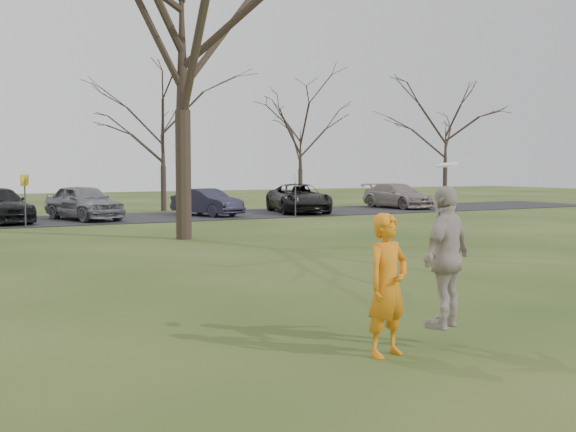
{
  "coord_description": "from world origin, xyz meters",
  "views": [
    {
      "loc": [
        -5.61,
        -6.52,
        2.33
      ],
      "look_at": [
        0.0,
        4.0,
        1.5
      ],
      "focal_mm": 43.15,
      "sensor_mm": 36.0,
      "label": 1
    }
  ],
  "objects_px": {
    "car_4": "(84,202)",
    "player_defender": "(388,285)",
    "car_7": "(398,196)",
    "car_5": "(207,202)",
    "big_tree": "(182,22)",
    "catching_play": "(446,257)",
    "car_6": "(299,198)"
  },
  "relations": [
    {
      "from": "car_4",
      "to": "player_defender",
      "type": "bearing_deg",
      "value": -109.69
    },
    {
      "from": "player_defender",
      "to": "car_7",
      "type": "bearing_deg",
      "value": 40.8
    },
    {
      "from": "car_5",
      "to": "big_tree",
      "type": "distance_m",
      "value": 12.24
    },
    {
      "from": "catching_play",
      "to": "big_tree",
      "type": "relative_size",
      "value": 0.15
    },
    {
      "from": "car_5",
      "to": "catching_play",
      "type": "xyz_separation_m",
      "value": [
        -6.11,
        -24.08,
        0.49
      ]
    },
    {
      "from": "car_6",
      "to": "catching_play",
      "type": "height_order",
      "value": "catching_play"
    },
    {
      "from": "player_defender",
      "to": "car_6",
      "type": "relative_size",
      "value": 0.33
    },
    {
      "from": "car_4",
      "to": "big_tree",
      "type": "height_order",
      "value": "big_tree"
    },
    {
      "from": "car_5",
      "to": "catching_play",
      "type": "distance_m",
      "value": 24.85
    },
    {
      "from": "big_tree",
      "to": "catching_play",
      "type": "bearing_deg",
      "value": -96.22
    },
    {
      "from": "player_defender",
      "to": "car_5",
      "type": "xyz_separation_m",
      "value": [
        7.07,
        24.11,
        -0.2
      ]
    },
    {
      "from": "car_5",
      "to": "car_6",
      "type": "bearing_deg",
      "value": -20.5
    },
    {
      "from": "player_defender",
      "to": "car_5",
      "type": "bearing_deg",
      "value": 61.8
    },
    {
      "from": "car_4",
      "to": "car_7",
      "type": "distance_m",
      "value": 17.72
    },
    {
      "from": "car_5",
      "to": "car_6",
      "type": "distance_m",
      "value": 4.99
    },
    {
      "from": "car_6",
      "to": "car_7",
      "type": "distance_m",
      "value": 7.02
    },
    {
      "from": "car_4",
      "to": "car_7",
      "type": "xyz_separation_m",
      "value": [
        17.71,
        0.72,
        -0.08
      ]
    },
    {
      "from": "big_tree",
      "to": "car_5",
      "type": "bearing_deg",
      "value": 64.48
    },
    {
      "from": "player_defender",
      "to": "car_7",
      "type": "height_order",
      "value": "player_defender"
    },
    {
      "from": "player_defender",
      "to": "car_7",
      "type": "relative_size",
      "value": 0.37
    },
    {
      "from": "car_5",
      "to": "big_tree",
      "type": "height_order",
      "value": "big_tree"
    },
    {
      "from": "car_4",
      "to": "car_6",
      "type": "height_order",
      "value": "car_4"
    },
    {
      "from": "player_defender",
      "to": "big_tree",
      "type": "xyz_separation_m",
      "value": [
        2.55,
        14.64,
        6.11
      ]
    },
    {
      "from": "car_5",
      "to": "car_7",
      "type": "distance_m",
      "value": 11.98
    },
    {
      "from": "car_6",
      "to": "catching_play",
      "type": "distance_m",
      "value": 26.48
    },
    {
      "from": "car_4",
      "to": "big_tree",
      "type": "xyz_separation_m",
      "value": [
        1.23,
        -9.58,
        6.18
      ]
    },
    {
      "from": "player_defender",
      "to": "car_5",
      "type": "height_order",
      "value": "player_defender"
    },
    {
      "from": "car_4",
      "to": "catching_play",
      "type": "bearing_deg",
      "value": -107.45
    },
    {
      "from": "car_6",
      "to": "car_7",
      "type": "xyz_separation_m",
      "value": [
        6.96,
        0.87,
        -0.04
      ]
    },
    {
      "from": "car_5",
      "to": "car_6",
      "type": "height_order",
      "value": "car_6"
    },
    {
      "from": "car_6",
      "to": "big_tree",
      "type": "height_order",
      "value": "big_tree"
    },
    {
      "from": "big_tree",
      "to": "car_4",
      "type": "bearing_deg",
      "value": 97.34
    }
  ]
}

